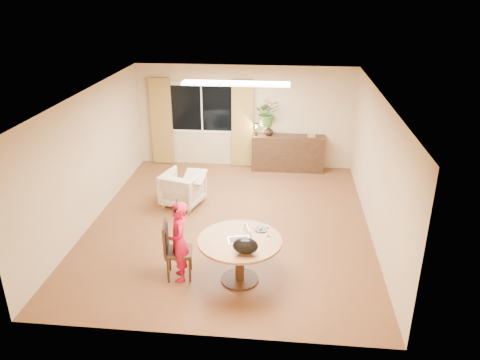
% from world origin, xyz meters
% --- Properties ---
extents(floor, '(6.50, 6.50, 0.00)m').
position_xyz_m(floor, '(0.00, 0.00, 0.00)').
color(floor, brown).
rests_on(floor, ground).
extents(ceiling, '(6.50, 6.50, 0.00)m').
position_xyz_m(ceiling, '(0.00, 0.00, 2.60)').
color(ceiling, white).
rests_on(ceiling, wall_back).
extents(wall_back, '(5.50, 0.00, 5.50)m').
position_xyz_m(wall_back, '(0.00, 3.25, 1.30)').
color(wall_back, tan).
rests_on(wall_back, floor).
extents(wall_left, '(0.00, 6.50, 6.50)m').
position_xyz_m(wall_left, '(-2.75, 0.00, 1.30)').
color(wall_left, tan).
rests_on(wall_left, floor).
extents(wall_right, '(0.00, 6.50, 6.50)m').
position_xyz_m(wall_right, '(2.75, 0.00, 1.30)').
color(wall_right, tan).
rests_on(wall_right, floor).
extents(window, '(1.70, 0.03, 1.30)m').
position_xyz_m(window, '(-1.10, 3.23, 1.50)').
color(window, white).
rests_on(window, wall_back).
extents(curtain_left, '(0.55, 0.08, 2.25)m').
position_xyz_m(curtain_left, '(-2.15, 3.15, 1.15)').
color(curtain_left, olive).
rests_on(curtain_left, wall_back).
extents(curtain_right, '(0.55, 0.08, 2.25)m').
position_xyz_m(curtain_right, '(-0.05, 3.15, 1.15)').
color(curtain_right, olive).
rests_on(curtain_right, wall_back).
extents(ceiling_panel, '(2.20, 0.35, 0.05)m').
position_xyz_m(ceiling_panel, '(0.00, 1.20, 2.57)').
color(ceiling_panel, white).
rests_on(ceiling_panel, ceiling).
extents(dining_table, '(1.33, 1.33, 0.76)m').
position_xyz_m(dining_table, '(0.40, -1.91, 0.60)').
color(dining_table, brown).
rests_on(dining_table, floor).
extents(dining_chair, '(0.53, 0.50, 0.98)m').
position_xyz_m(dining_chair, '(-0.59, -1.89, 0.49)').
color(dining_chair, black).
rests_on(dining_chair, floor).
extents(child, '(0.57, 0.45, 1.36)m').
position_xyz_m(child, '(-0.57, -1.94, 0.68)').
color(child, red).
rests_on(child, floor).
extents(laptop, '(0.42, 0.33, 0.24)m').
position_xyz_m(laptop, '(0.39, -1.94, 0.88)').
color(laptop, '#B7B7BC').
rests_on(laptop, dining_table).
extents(tumbler, '(0.08, 0.08, 0.11)m').
position_xyz_m(tumbler, '(0.47, -1.57, 0.81)').
color(tumbler, white).
rests_on(tumbler, dining_table).
extents(wine_glass, '(0.07, 0.07, 0.19)m').
position_xyz_m(wine_glass, '(0.84, -1.75, 0.85)').
color(wine_glass, white).
rests_on(wine_glass, dining_table).
extents(pot_lid, '(0.27, 0.27, 0.04)m').
position_xyz_m(pot_lid, '(0.71, -1.57, 0.77)').
color(pot_lid, white).
rests_on(pot_lid, dining_table).
extents(handbag, '(0.43, 0.32, 0.26)m').
position_xyz_m(handbag, '(0.52, -2.30, 0.89)').
color(handbag, black).
rests_on(handbag, dining_table).
extents(armchair, '(0.99, 1.00, 0.74)m').
position_xyz_m(armchair, '(-1.11, 0.77, 0.37)').
color(armchair, '#C1B499').
rests_on(armchair, floor).
extents(throw, '(0.50, 0.59, 0.03)m').
position_xyz_m(throw, '(-0.83, 0.73, 0.75)').
color(throw, beige).
rests_on(throw, armchair).
extents(sideboard, '(1.81, 0.44, 0.91)m').
position_xyz_m(sideboard, '(1.12, 3.01, 0.45)').
color(sideboard, black).
rests_on(sideboard, floor).
extents(vase, '(0.29, 0.29, 0.25)m').
position_xyz_m(vase, '(0.62, 3.01, 1.03)').
color(vase, black).
rests_on(vase, sideboard).
extents(bouquet, '(0.67, 0.60, 0.66)m').
position_xyz_m(bouquet, '(0.58, 3.01, 1.48)').
color(bouquet, '#366F29').
rests_on(bouquet, vase).
extents(book_stack, '(0.20, 0.15, 0.08)m').
position_xyz_m(book_stack, '(1.69, 3.01, 0.95)').
color(book_stack, '#9A774E').
rests_on(book_stack, sideboard).
extents(desk_lamp, '(0.14, 0.14, 0.33)m').
position_xyz_m(desk_lamp, '(0.31, 2.96, 1.07)').
color(desk_lamp, black).
rests_on(desk_lamp, sideboard).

